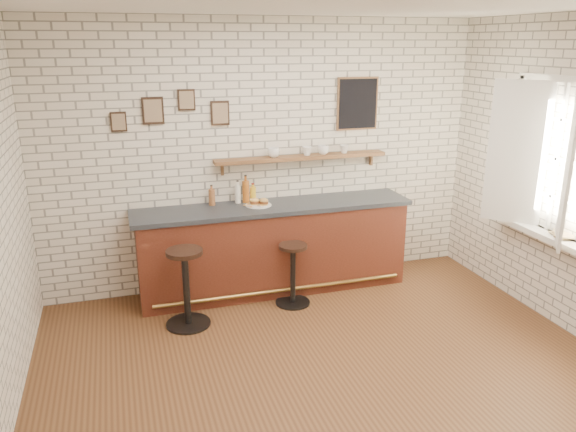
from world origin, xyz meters
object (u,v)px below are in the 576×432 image
at_px(condiment_bottle_yellow, 253,194).
at_px(shelf_cup_b, 307,151).
at_px(bitters_bottle_brown, 212,197).
at_px(book_upper, 553,233).
at_px(bar_stool_right, 293,272).
at_px(sandwich_plate, 258,205).
at_px(bar_stool_left, 186,285).
at_px(ciabatta_sandwich, 259,201).
at_px(shelf_cup_a, 274,153).
at_px(book_lower, 555,236).
at_px(shelf_cup_d, 344,149).
at_px(bitters_bottle_amber, 246,191).
at_px(bar_counter, 274,247).
at_px(bitters_bottle_white, 238,194).
at_px(shelf_cup_c, 323,150).

distance_m(condiment_bottle_yellow, shelf_cup_b, 0.78).
height_order(bitters_bottle_brown, condiment_bottle_yellow, bitters_bottle_brown).
xyz_separation_m(condiment_bottle_yellow, book_upper, (2.55, -1.77, -0.14)).
height_order(condiment_bottle_yellow, bar_stool_right, condiment_bottle_yellow).
bearing_deg(sandwich_plate, bar_stool_left, -146.58).
bearing_deg(ciabatta_sandwich, sandwich_plate, 180.00).
relative_size(bar_stool_right, shelf_cup_a, 5.07).
bearing_deg(sandwich_plate, book_lower, -32.58).
height_order(shelf_cup_d, book_upper, shelf_cup_d).
xyz_separation_m(bitters_bottle_brown, shelf_cup_d, (1.56, 0.01, 0.44)).
bearing_deg(condiment_bottle_yellow, bitters_bottle_amber, 180.00).
xyz_separation_m(ciabatta_sandwich, shelf_cup_d, (1.07, 0.18, 0.49)).
distance_m(sandwich_plate, condiment_bottle_yellow, 0.19).
xyz_separation_m(bar_stool_right, book_upper, (2.28, -1.16, 0.59)).
bearing_deg(shelf_cup_d, bitters_bottle_amber, 179.58).
bearing_deg(book_lower, bar_stool_right, 159.31).
bearing_deg(sandwich_plate, shelf_cup_d, 9.60).
bearing_deg(bar_counter, bitters_bottle_brown, 163.56).
bearing_deg(bar_stool_left, shelf_cup_b, 26.99).
bearing_deg(bitters_bottle_brown, sandwich_plate, -19.79).
distance_m(bitters_bottle_white, book_lower, 3.27).
distance_m(bar_counter, condiment_bottle_yellow, 0.65).
height_order(ciabatta_sandwich, bar_stool_left, ciabatta_sandwich).
bearing_deg(ciabatta_sandwich, bar_counter, -6.62).
xyz_separation_m(ciabatta_sandwich, bitters_bottle_brown, (-0.49, 0.17, 0.05)).
relative_size(bitters_bottle_amber, bar_stool_right, 0.46).
distance_m(bitters_bottle_brown, shelf_cup_c, 1.38).
bearing_deg(shelf_cup_b, condiment_bottle_yellow, 122.30).
height_order(shelf_cup_c, shelf_cup_d, shelf_cup_c).
xyz_separation_m(bitters_bottle_brown, book_upper, (3.02, -1.77, -0.14)).
xyz_separation_m(sandwich_plate, bitters_bottle_amber, (-0.10, 0.17, 0.12)).
distance_m(bitters_bottle_brown, shelf_cup_b, 1.19).
distance_m(bitters_bottle_brown, bar_stool_left, 1.10).
bearing_deg(bar_counter, book_lower, -34.08).
distance_m(sandwich_plate, bitters_bottle_brown, 0.52).
height_order(shelf_cup_a, shelf_cup_c, shelf_cup_a).
relative_size(shelf_cup_a, shelf_cup_b, 1.23).
bearing_deg(book_upper, shelf_cup_a, -176.98).
bearing_deg(shelf_cup_b, book_lower, -101.82).
height_order(bar_stool_left, book_lower, book_lower).
distance_m(sandwich_plate, shelf_cup_a, 0.61).
bearing_deg(bitters_bottle_white, shelf_cup_a, 1.24).
xyz_separation_m(bitters_bottle_white, book_upper, (2.73, -1.77, -0.16)).
bearing_deg(shelf_cup_c, bitters_bottle_amber, 98.51).
bearing_deg(shelf_cup_c, bar_stool_left, 122.22).
height_order(bitters_bottle_brown, book_lower, bitters_bottle_brown).
height_order(bar_counter, bitters_bottle_white, bitters_bottle_white).
xyz_separation_m(bitters_bottle_brown, shelf_cup_a, (0.71, 0.01, 0.45)).
height_order(ciabatta_sandwich, bitters_bottle_brown, bitters_bottle_brown).
distance_m(ciabatta_sandwich, shelf_cup_c, 0.97).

